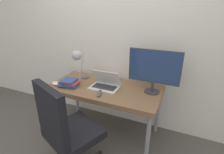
{
  "coord_description": "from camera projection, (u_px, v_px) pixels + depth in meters",
  "views": [
    {
      "loc": [
        0.94,
        -1.53,
        1.73
      ],
      "look_at": [
        0.13,
        0.32,
        0.89
      ],
      "focal_mm": 28.0,
      "sensor_mm": 36.0,
      "label": 1
    }
  ],
  "objects": [
    {
      "name": "game_controller",
      "position": [
        57.0,
        83.0,
        2.39
      ],
      "size": [
        0.14,
        0.1,
        0.04
      ],
      "color": "white",
      "rests_on": "desk"
    },
    {
      "name": "tv_remote",
      "position": [
        99.0,
        93.0,
        2.14
      ],
      "size": [
        0.09,
        0.17,
        0.02
      ],
      "color": "#4C4C51",
      "rests_on": "desk"
    },
    {
      "name": "laptop",
      "position": [
        105.0,
        84.0,
        2.3
      ],
      "size": [
        0.37,
        0.25,
        0.24
      ],
      "color": "silver",
      "rests_on": "desk"
    },
    {
      "name": "monitor",
      "position": [
        154.0,
        69.0,
        2.09
      ],
      "size": [
        0.62,
        0.19,
        0.54
      ],
      "color": "#333338",
      "rests_on": "desk"
    },
    {
      "name": "desk",
      "position": [
        105.0,
        91.0,
        2.35
      ],
      "size": [
        1.49,
        0.71,
        0.71
      ],
      "color": "brown",
      "rests_on": "ground_plane"
    },
    {
      "name": "book_stack",
      "position": [
        69.0,
        83.0,
        2.35
      ],
      "size": [
        0.28,
        0.23,
        0.09
      ],
      "color": "#334C8C",
      "rests_on": "desk"
    },
    {
      "name": "desk_lamp",
      "position": [
        78.0,
        58.0,
        2.35
      ],
      "size": [
        0.14,
        0.3,
        0.46
      ],
      "color": "#4C4C51",
      "rests_on": "desk"
    },
    {
      "name": "wall_back",
      "position": [
        117.0,
        38.0,
        2.46
      ],
      "size": [
        8.0,
        0.05,
        2.6
      ],
      "color": "silver",
      "rests_on": "ground_plane"
    },
    {
      "name": "office_chair",
      "position": [
        65.0,
        127.0,
        1.78
      ],
      "size": [
        0.68,
        0.67,
        1.07
      ],
      "color": "black",
      "rests_on": "ground_plane"
    },
    {
      "name": "ground_plane",
      "position": [
        93.0,
        147.0,
        2.3
      ],
      "size": [
        12.0,
        12.0,
        0.0
      ],
      "primitive_type": "plane",
      "color": "#514C47"
    }
  ]
}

